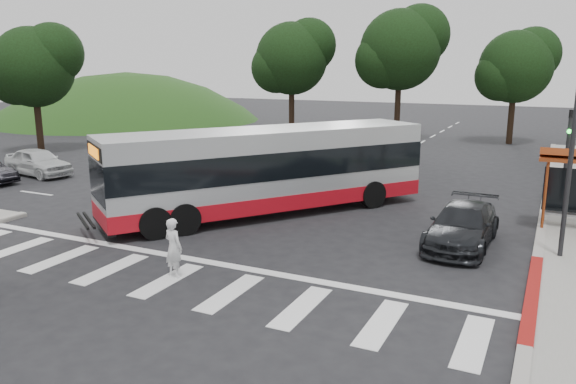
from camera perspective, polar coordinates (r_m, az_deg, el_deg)
The scene contains 15 objects.
ground at distance 19.72m, azimuth -3.25°, elevation -4.10°, with size 140.00×140.00×0.00m, color black.
curb_east at distance 25.13m, azimuth 24.62°, elevation -1.38°, with size 0.30×40.00×0.15m, color #9E9991.
curb_east_red at distance 15.55m, azimuth 23.56°, elevation -9.61°, with size 0.32×6.00×0.15m, color maroon.
hillside_nw at distance 62.36m, azimuth -15.88°, elevation 7.05°, with size 44.00×44.00×10.00m, color #1E3E13.
crosswalk_ladder at distance 15.77m, azimuth -12.15°, elevation -8.75°, with size 18.00×2.60×0.01m, color silver.
traffic_signal_ne_tall at distance 18.08m, azimuth 27.05°, elevation 5.55°, with size 0.18×0.37×6.50m.
traffic_signal_ne_short at distance 25.19m, azimuth 26.51°, elevation 4.05°, with size 0.18×0.37×4.00m.
tree_north_a at distance 44.00m, azimuth 11.44°, elevation 14.11°, with size 6.60×6.15×10.17m.
tree_north_b at distance 44.66m, azimuth 22.21°, elevation 11.79°, with size 5.72×5.33×8.43m.
tree_north_c at distance 44.83m, azimuth 0.50°, elevation 13.52°, with size 6.16×5.74×9.30m.
tree_west_a at distance 40.89m, azimuth -24.34°, elevation 11.60°, with size 5.72×5.33×8.43m.
transit_bus at distance 21.91m, azimuth -2.04°, elevation 2.10°, with size 2.78×12.85×3.32m, color #A9ACAE, non-canonical shape.
pedestrian at distance 15.73m, azimuth -11.55°, elevation -5.57°, with size 0.61×0.40×1.67m, color silver.
dark_sedan at distance 18.94m, azimuth 17.30°, elevation -3.27°, with size 1.87×4.61×1.34m, color black.
west_car_white at distance 32.38m, azimuth -24.06°, elevation 2.81°, with size 1.72×4.28×1.46m, color silver.
Camera 1 is at (9.17, -16.49, 5.72)m, focal length 35.00 mm.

